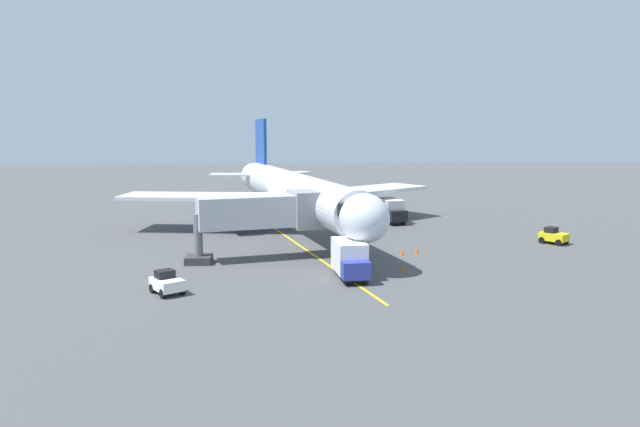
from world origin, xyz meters
name	(u,v)px	position (x,y,z in m)	size (l,w,h in m)	color
ground_plane	(314,231)	(0.00, 0.00, 0.00)	(220.00, 220.00, 0.00)	#4C4C4F
apron_lead_in_line	(296,243)	(1.91, 6.41, 0.01)	(0.24, 40.00, 0.01)	yellow
airplane	(294,192)	(1.99, 0.13, 4.00)	(33.60, 39.72, 11.50)	silver
jet_bridge	(268,212)	(4.22, 12.43, 3.76)	(11.46, 5.52, 5.40)	#B7B7BC
ground_crew_marshaller	(357,253)	(-2.69, 14.95, 0.89)	(0.41, 0.47, 1.71)	#23232D
box_truck_near_nose	(391,210)	(-8.76, -4.52, 1.39)	(2.96, 4.93, 2.62)	black
box_truck_portside	(350,259)	(-1.72, 19.11, 1.39)	(2.43, 4.78, 2.62)	#2D3899
tug_starboard_side	(554,236)	(-21.57, 7.84, 0.70)	(2.62, 2.73, 1.50)	yellow
tug_rear_apron	(167,283)	(10.44, 22.35, 0.70)	(2.56, 2.74, 1.50)	white
safety_cone_nose_left	(404,267)	(-5.90, 17.32, 0.28)	(0.32, 0.32, 0.55)	#F2590F
safety_cone_nose_right	(402,252)	(-6.83, 11.79, 0.28)	(0.32, 0.32, 0.55)	#F2590F
safety_cone_wing_port	(204,256)	(9.47, 12.56, 0.28)	(0.32, 0.32, 0.55)	#F2590F
safety_cone_wing_starboard	(417,250)	(-8.17, 11.43, 0.28)	(0.32, 0.32, 0.55)	#F2590F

